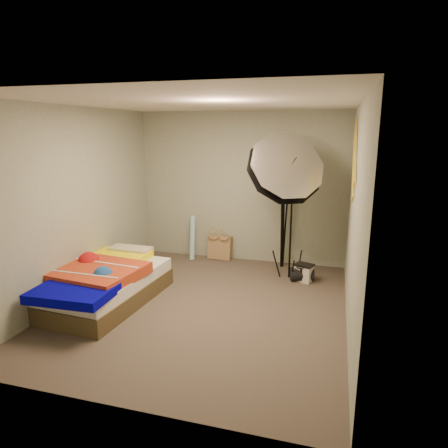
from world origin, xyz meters
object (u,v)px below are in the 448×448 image
(photo_umbrella, at_px, (284,171))
(bed, at_px, (100,282))
(tote_bag, at_px, (220,247))
(duffel_bag, at_px, (302,274))
(camera_case, at_px, (304,273))
(wrapping_roll, at_px, (192,238))
(camera_tripod, at_px, (283,224))

(photo_umbrella, bearing_deg, bed, -148.59)
(tote_bag, bearing_deg, duffel_bag, -20.65)
(camera_case, height_order, bed, bed)
(wrapping_roll, relative_size, duffel_bag, 2.26)
(camera_case, distance_m, bed, 2.90)
(tote_bag, height_order, camera_case, tote_bag)
(wrapping_roll, xyz_separation_m, duffel_bag, (1.93, -0.54, -0.28))
(camera_case, height_order, duffel_bag, camera_case)
(photo_umbrella, bearing_deg, tote_bag, 146.28)
(duffel_bag, height_order, bed, bed)
(tote_bag, relative_size, camera_case, 1.68)
(tote_bag, distance_m, bed, 2.34)
(camera_tripod, bearing_deg, camera_case, -54.49)
(tote_bag, height_order, wrapping_roll, wrapping_roll)
(wrapping_roll, xyz_separation_m, camera_case, (1.96, -0.55, -0.26))
(photo_umbrella, height_order, camera_tripod, photo_umbrella)
(duffel_bag, bearing_deg, camera_tripod, 110.57)
(photo_umbrella, xyz_separation_m, camera_tripod, (-0.07, 0.67, -0.93))
(tote_bag, xyz_separation_m, camera_case, (1.50, -0.67, -0.08))
(bed, height_order, photo_umbrella, photo_umbrella)
(wrapping_roll, distance_m, duffel_bag, 2.02)
(camera_tripod, bearing_deg, wrapping_roll, -179.24)
(wrapping_roll, xyz_separation_m, photo_umbrella, (1.62, -0.65, 1.26))
(tote_bag, relative_size, bed, 0.21)
(bed, xyz_separation_m, photo_umbrella, (2.18, 1.33, 1.38))
(bed, bearing_deg, wrapping_roll, 74.22)
(wrapping_roll, bearing_deg, duffel_bag, -15.75)
(duffel_bag, distance_m, bed, 2.88)
(camera_case, xyz_separation_m, bed, (-2.52, -1.43, 0.14))
(bed, bearing_deg, camera_tripod, 43.52)
(tote_bag, xyz_separation_m, wrapping_roll, (-0.46, -0.13, 0.17))
(duffel_bag, bearing_deg, camera_case, -22.84)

